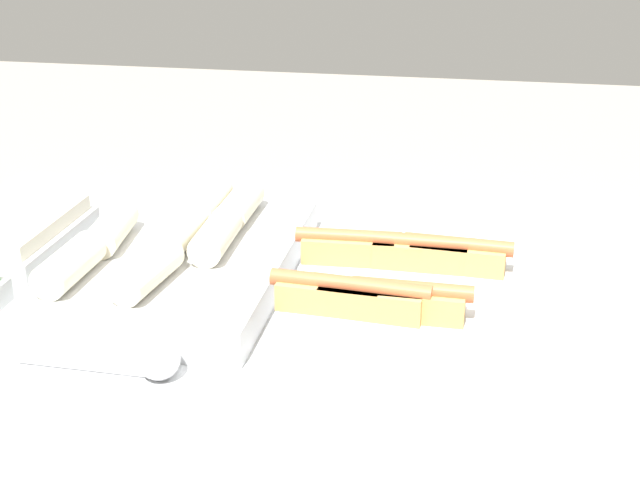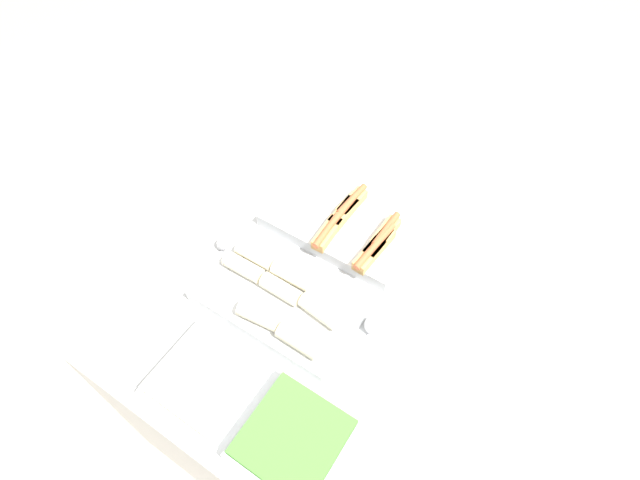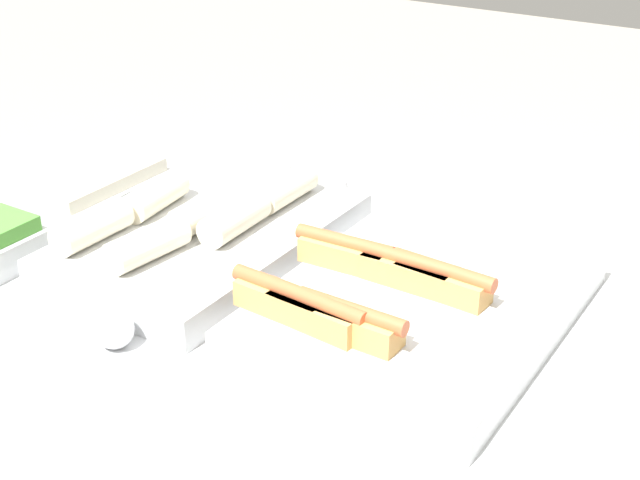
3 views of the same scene
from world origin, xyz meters
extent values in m
cube|color=silver|center=(0.11, 0.00, 0.95)|extent=(0.37, 0.50, 0.05)
cube|color=tan|center=(-0.02, 0.00, 0.99)|extent=(0.13, 0.05, 0.04)
cylinder|color=#CC6038|center=(-0.02, 0.00, 1.02)|extent=(0.15, 0.03, 0.02)
cube|color=tan|center=(0.09, 0.00, 0.99)|extent=(0.13, 0.05, 0.04)
cylinder|color=#CC6038|center=(0.09, 0.00, 1.02)|extent=(0.15, 0.02, 0.02)
cube|color=tan|center=(-0.02, -0.16, 0.99)|extent=(0.13, 0.05, 0.04)
cylinder|color=#CC6038|center=(-0.02, -0.16, 1.02)|extent=(0.15, 0.03, 0.02)
cube|color=tan|center=(0.04, -0.16, 0.99)|extent=(0.14, 0.06, 0.04)
cylinder|color=#CC6038|center=(0.04, -0.16, 1.02)|extent=(0.15, 0.04, 0.02)
cube|color=tan|center=(0.14, 0.00, 0.99)|extent=(0.14, 0.05, 0.04)
cylinder|color=#CC6038|center=(0.14, 0.00, 1.02)|extent=(0.15, 0.03, 0.02)
cube|color=tan|center=(0.09, -0.16, 0.99)|extent=(0.13, 0.05, 0.04)
cylinder|color=#CC6038|center=(0.09, -0.16, 1.02)|extent=(0.15, 0.02, 0.02)
cube|color=silver|center=(-0.27, 0.00, 0.95)|extent=(0.32, 0.49, 0.05)
cylinder|color=beige|center=(-0.38, 0.00, 1.00)|extent=(0.06, 0.14, 0.05)
cylinder|color=beige|center=(-0.27, 0.00, 1.00)|extent=(0.05, 0.13, 0.05)
cylinder|color=beige|center=(-0.22, 0.00, 1.00)|extent=(0.05, 0.13, 0.05)
cylinder|color=beige|center=(-0.27, 0.14, 1.00)|extent=(0.05, 0.13, 0.05)
cylinder|color=beige|center=(-0.22, 0.14, 1.00)|extent=(0.05, 0.13, 0.05)
cylinder|color=beige|center=(-0.38, -0.14, 1.00)|extent=(0.05, 0.13, 0.05)
cylinder|color=beige|center=(-0.27, -0.14, 1.00)|extent=(0.06, 0.14, 0.05)
cube|color=silver|center=(-0.60, 0.02, 0.95)|extent=(0.26, 0.26, 0.05)
cube|color=silver|center=(-0.60, 0.02, 0.99)|extent=(0.24, 0.24, 0.02)
cylinder|color=silver|center=(-0.30, -0.28, 0.93)|extent=(0.19, 0.01, 0.01)
sphere|color=silver|center=(-0.20, -0.28, 0.95)|extent=(0.05, 0.05, 0.05)
cylinder|color=silver|center=(-0.30, 0.28, 0.93)|extent=(0.18, 0.01, 0.01)
sphere|color=silver|center=(-0.21, 0.28, 0.95)|extent=(0.05, 0.05, 0.05)
camera|label=1|loc=(0.16, -1.17, 1.49)|focal=50.00mm
camera|label=2|loc=(-0.85, -0.52, 2.28)|focal=28.00mm
camera|label=3|loc=(0.57, -0.98, 1.59)|focal=50.00mm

